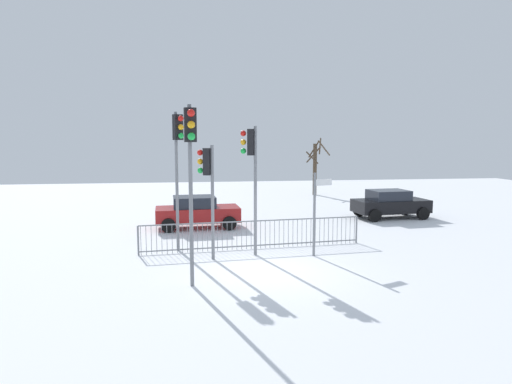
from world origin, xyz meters
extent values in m
plane|color=white|center=(0.00, 0.00, 0.00)|extent=(60.00, 60.00, 0.00)
cylinder|color=slate|center=(-1.58, 1.57, 1.94)|extent=(0.11, 0.11, 3.88)
cube|color=black|center=(-1.74, 1.62, 3.33)|extent=(0.32, 0.38, 0.90)
sphere|color=red|center=(-1.97, 1.71, 3.63)|extent=(0.20, 0.20, 0.20)
sphere|color=orange|center=(-1.97, 1.71, 3.33)|extent=(0.20, 0.20, 0.20)
sphere|color=green|center=(-1.97, 1.71, 3.03)|extent=(0.20, 0.20, 0.20)
cylinder|color=slate|center=(-0.08, 1.92, 2.26)|extent=(0.11, 0.11, 4.52)
cube|color=black|center=(-0.24, 1.95, 3.97)|extent=(0.27, 0.35, 0.90)
sphere|color=red|center=(-0.49, 1.99, 4.27)|extent=(0.20, 0.20, 0.20)
sphere|color=orange|center=(-0.49, 1.99, 3.97)|extent=(0.20, 0.20, 0.20)
sphere|color=green|center=(-0.49, 1.99, 3.67)|extent=(0.20, 0.20, 0.20)
cylinder|color=slate|center=(-2.29, -1.15, 2.49)|extent=(0.11, 0.11, 4.99)
cube|color=black|center=(-2.27, -1.31, 4.44)|extent=(0.34, 0.25, 0.90)
sphere|color=red|center=(-2.25, -1.56, 4.74)|extent=(0.20, 0.20, 0.20)
sphere|color=orange|center=(-2.25, -1.56, 4.44)|extent=(0.20, 0.20, 0.20)
sphere|color=green|center=(-2.25, -1.56, 4.14)|extent=(0.20, 0.20, 0.20)
cylinder|color=slate|center=(-2.80, 2.99, 2.52)|extent=(0.11, 0.11, 5.04)
cube|color=black|center=(-2.72, 2.85, 4.49)|extent=(0.39, 0.34, 0.90)
sphere|color=red|center=(-2.61, 2.62, 4.79)|extent=(0.20, 0.20, 0.20)
sphere|color=orange|center=(-2.61, 2.62, 4.49)|extent=(0.20, 0.20, 0.20)
sphere|color=green|center=(-2.61, 2.62, 4.19)|extent=(0.20, 0.20, 0.20)
cylinder|color=slate|center=(1.94, 1.52, 1.46)|extent=(0.09, 0.09, 2.93)
cube|color=white|center=(2.30, 1.67, 2.58)|extent=(0.66, 0.29, 0.22)
cube|color=slate|center=(-0.02, 2.84, 1.05)|extent=(8.31, 0.77, 0.04)
cube|color=slate|center=(-0.02, 2.84, 0.12)|extent=(8.31, 0.77, 0.04)
cylinder|color=slate|center=(-4.08, 2.48, 0.53)|extent=(0.02, 0.02, 1.05)
cylinder|color=slate|center=(-3.90, 2.50, 0.53)|extent=(0.02, 0.02, 1.05)
cylinder|color=slate|center=(-3.72, 2.52, 0.53)|extent=(0.02, 0.02, 1.05)
cylinder|color=slate|center=(-3.54, 2.53, 0.53)|extent=(0.02, 0.02, 1.05)
cylinder|color=slate|center=(-3.36, 2.55, 0.53)|extent=(0.02, 0.02, 1.05)
cylinder|color=slate|center=(-3.18, 2.56, 0.53)|extent=(0.02, 0.02, 1.05)
cylinder|color=slate|center=(-2.99, 2.58, 0.53)|extent=(0.02, 0.02, 1.05)
cylinder|color=slate|center=(-2.81, 2.60, 0.53)|extent=(0.02, 0.02, 1.05)
cylinder|color=slate|center=(-2.63, 2.61, 0.53)|extent=(0.02, 0.02, 1.05)
cylinder|color=slate|center=(-2.45, 2.63, 0.53)|extent=(0.02, 0.02, 1.05)
cylinder|color=slate|center=(-2.27, 2.64, 0.53)|extent=(0.02, 0.02, 1.05)
cylinder|color=slate|center=(-2.09, 2.66, 0.53)|extent=(0.02, 0.02, 1.05)
cylinder|color=slate|center=(-1.91, 2.68, 0.53)|extent=(0.02, 0.02, 1.05)
cylinder|color=slate|center=(-1.73, 2.69, 0.53)|extent=(0.02, 0.02, 1.05)
cylinder|color=slate|center=(-1.55, 2.71, 0.53)|extent=(0.02, 0.02, 1.05)
cylinder|color=slate|center=(-1.37, 2.72, 0.53)|extent=(0.02, 0.02, 1.05)
cylinder|color=slate|center=(-1.19, 2.74, 0.53)|extent=(0.02, 0.02, 1.05)
cylinder|color=slate|center=(-1.01, 2.76, 0.53)|extent=(0.02, 0.02, 1.05)
cylinder|color=slate|center=(-0.83, 2.77, 0.53)|extent=(0.02, 0.02, 1.05)
cylinder|color=slate|center=(-0.65, 2.79, 0.53)|extent=(0.02, 0.02, 1.05)
cylinder|color=slate|center=(-0.47, 2.80, 0.53)|extent=(0.02, 0.02, 1.05)
cylinder|color=slate|center=(-0.29, 2.82, 0.53)|extent=(0.02, 0.02, 1.05)
cylinder|color=slate|center=(-0.11, 2.84, 0.53)|extent=(0.02, 0.02, 1.05)
cylinder|color=slate|center=(0.07, 2.85, 0.53)|extent=(0.02, 0.02, 1.05)
cylinder|color=slate|center=(0.25, 2.87, 0.53)|extent=(0.02, 0.02, 1.05)
cylinder|color=slate|center=(0.44, 2.88, 0.53)|extent=(0.02, 0.02, 1.05)
cylinder|color=slate|center=(0.62, 2.90, 0.53)|extent=(0.02, 0.02, 1.05)
cylinder|color=slate|center=(0.80, 2.92, 0.53)|extent=(0.02, 0.02, 1.05)
cylinder|color=slate|center=(0.98, 2.93, 0.53)|extent=(0.02, 0.02, 1.05)
cylinder|color=slate|center=(1.16, 2.95, 0.53)|extent=(0.02, 0.02, 1.05)
cylinder|color=slate|center=(1.34, 2.96, 0.53)|extent=(0.02, 0.02, 1.05)
cylinder|color=slate|center=(1.52, 2.98, 0.53)|extent=(0.02, 0.02, 1.05)
cylinder|color=slate|center=(1.70, 3.00, 0.53)|extent=(0.02, 0.02, 1.05)
cylinder|color=slate|center=(1.88, 3.01, 0.53)|extent=(0.02, 0.02, 1.05)
cylinder|color=slate|center=(2.06, 3.03, 0.53)|extent=(0.02, 0.02, 1.05)
cylinder|color=slate|center=(2.24, 3.04, 0.53)|extent=(0.02, 0.02, 1.05)
cylinder|color=slate|center=(2.42, 3.06, 0.53)|extent=(0.02, 0.02, 1.05)
cylinder|color=slate|center=(2.60, 3.08, 0.53)|extent=(0.02, 0.02, 1.05)
cylinder|color=slate|center=(2.78, 3.09, 0.53)|extent=(0.02, 0.02, 1.05)
cylinder|color=slate|center=(2.96, 3.11, 0.53)|extent=(0.02, 0.02, 1.05)
cylinder|color=slate|center=(3.14, 3.12, 0.53)|extent=(0.02, 0.02, 1.05)
cylinder|color=slate|center=(3.32, 3.14, 0.53)|extent=(0.02, 0.02, 1.05)
cylinder|color=slate|center=(3.50, 3.16, 0.53)|extent=(0.02, 0.02, 1.05)
cylinder|color=slate|center=(3.68, 3.17, 0.53)|extent=(0.02, 0.02, 1.05)
cylinder|color=slate|center=(3.86, 3.19, 0.53)|extent=(0.02, 0.02, 1.05)
cylinder|color=slate|center=(4.05, 3.20, 0.53)|extent=(0.02, 0.02, 1.05)
cylinder|color=slate|center=(-4.17, 2.48, 0.53)|extent=(0.06, 0.06, 1.05)
cylinder|color=slate|center=(4.14, 3.21, 0.53)|extent=(0.06, 0.06, 1.05)
cube|color=black|center=(7.96, 8.38, 0.65)|extent=(3.93, 2.03, 0.65)
cube|color=#1E232D|center=(7.81, 8.37, 1.20)|extent=(2.02, 1.66, 0.55)
cylinder|color=black|center=(9.23, 9.35, 0.32)|extent=(0.66, 0.28, 0.64)
cylinder|color=black|center=(9.38, 7.65, 0.32)|extent=(0.66, 0.28, 0.64)
cylinder|color=black|center=(6.54, 9.11, 0.32)|extent=(0.66, 0.28, 0.64)
cylinder|color=black|center=(6.69, 7.42, 0.32)|extent=(0.66, 0.28, 0.64)
cube|color=maroon|center=(-2.03, 7.17, 0.65)|extent=(3.90, 1.93, 0.65)
cube|color=#1E232D|center=(-2.18, 7.16, 1.20)|extent=(1.99, 1.61, 0.55)
cylinder|color=black|center=(-0.73, 8.10, 0.32)|extent=(0.65, 0.26, 0.64)
cylinder|color=black|center=(-0.63, 6.41, 0.32)|extent=(0.65, 0.26, 0.64)
cylinder|color=black|center=(-3.43, 7.94, 0.32)|extent=(0.65, 0.26, 0.64)
cylinder|color=black|center=(-3.32, 6.24, 0.32)|extent=(0.65, 0.26, 0.64)
cylinder|color=#473828|center=(6.74, 18.62, 1.89)|extent=(0.29, 0.29, 3.79)
cylinder|color=#473828|center=(6.75, 19.00, 3.38)|extent=(0.86, 0.12, 1.26)
cylinder|color=#473828|center=(7.25, 18.04, 3.47)|extent=(1.26, 1.12, 1.13)
cylinder|color=#473828|center=(6.43, 18.26, 2.78)|extent=(0.83, 0.75, 0.91)
cylinder|color=#473828|center=(6.77, 19.14, 2.96)|extent=(1.12, 0.16, 1.23)
cylinder|color=#473828|center=(7.09, 18.56, 3.60)|extent=(0.24, 0.80, 1.22)
camera|label=1|loc=(-2.23, -13.26, 4.04)|focal=31.16mm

